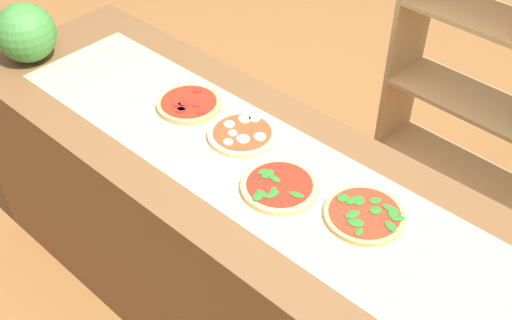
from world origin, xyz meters
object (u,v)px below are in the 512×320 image
(pizza_pepperoni_0, at_px, (189,104))
(watermelon, at_px, (26,33))
(pizza_spinach_2, at_px, (279,186))
(pizza_spinach_3, at_px, (365,214))
(pizza_mozzarella_1, at_px, (242,134))

(pizza_pepperoni_0, bearing_deg, watermelon, -163.99)
(pizza_spinach_2, relative_size, watermelon, 1.03)
(pizza_pepperoni_0, relative_size, pizza_spinach_2, 0.96)
(pizza_spinach_3, height_order, watermelon, watermelon)
(pizza_spinach_2, distance_m, watermelon, 1.26)
(pizza_mozzarella_1, xyz_separation_m, pizza_spinach_2, (0.27, -0.11, -0.00))
(pizza_mozzarella_1, relative_size, pizza_spinach_2, 0.98)
(pizza_mozzarella_1, bearing_deg, pizza_pepperoni_0, -179.10)
(pizza_pepperoni_0, distance_m, pizza_spinach_3, 0.80)
(pizza_spinach_2, bearing_deg, pizza_spinach_3, 16.94)
(pizza_mozzarella_1, relative_size, pizza_spinach_3, 0.99)
(pizza_spinach_2, height_order, pizza_spinach_3, pizza_spinach_2)
(pizza_pepperoni_0, xyz_separation_m, pizza_spinach_2, (0.53, -0.11, -0.00))
(pizza_mozzarella_1, bearing_deg, pizza_spinach_2, -22.87)
(pizza_spinach_2, distance_m, pizza_spinach_3, 0.28)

